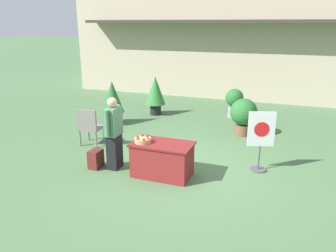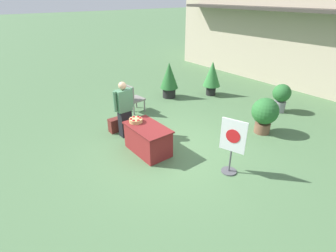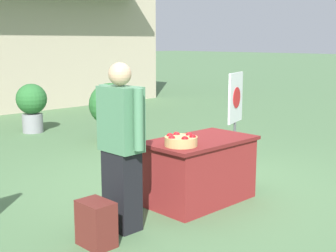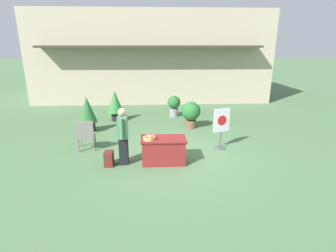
# 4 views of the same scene
# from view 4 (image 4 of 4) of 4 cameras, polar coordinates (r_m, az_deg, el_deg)

# --- Properties ---
(ground_plane) EXTENTS (120.00, 120.00, 0.00)m
(ground_plane) POSITION_cam_4_polar(r_m,az_deg,el_deg) (8.28, 0.75, -6.23)
(ground_plane) COLOR #4C7047
(storefront_building) EXTENTS (13.78, 5.87, 5.18)m
(storefront_building) POSITION_cam_4_polar(r_m,az_deg,el_deg) (17.29, -3.60, 14.87)
(storefront_building) COLOR #B7A88E
(storefront_building) RESTS_ON ground_plane
(display_table) EXTENTS (1.29, 0.75, 0.74)m
(display_table) POSITION_cam_4_polar(r_m,az_deg,el_deg) (7.64, -0.98, -5.28)
(display_table) COLOR maroon
(display_table) RESTS_ON ground_plane
(apple_basket) EXTENTS (0.35, 0.35, 0.13)m
(apple_basket) POSITION_cam_4_polar(r_m,az_deg,el_deg) (7.40, -4.10, -2.55)
(apple_basket) COLOR tan
(apple_basket) RESTS_ON display_table
(person_visitor) EXTENTS (0.26, 0.61, 1.64)m
(person_visitor) POSITION_cam_4_polar(r_m,az_deg,el_deg) (7.52, -9.76, -2.14)
(person_visitor) COLOR black
(person_visitor) RESTS_ON ground_plane
(backpack) EXTENTS (0.24, 0.34, 0.42)m
(backpack) POSITION_cam_4_polar(r_m,az_deg,el_deg) (7.68, -12.74, -6.92)
(backpack) COLOR maroon
(backpack) RESTS_ON ground_plane
(poster_board) EXTENTS (0.56, 0.36, 1.36)m
(poster_board) POSITION_cam_4_polar(r_m,az_deg,el_deg) (8.70, 11.52, -0.20)
(poster_board) COLOR #4C4C51
(poster_board) RESTS_ON ground_plane
(patio_chair) EXTENTS (0.60, 0.60, 1.01)m
(patio_chair) POSITION_cam_4_polar(r_m,az_deg,el_deg) (8.85, -17.52, -1.64)
(patio_chair) COLOR gray
(patio_chair) RESTS_ON ground_plane
(potted_plant_far_left) EXTENTS (0.78, 0.78, 1.09)m
(potted_plant_far_left) POSITION_cam_4_polar(r_m,az_deg,el_deg) (10.80, 5.03, 2.90)
(potted_plant_far_left) COLOR brown
(potted_plant_far_left) RESTS_ON ground_plane
(potted_plant_near_right) EXTENTS (0.62, 0.62, 0.99)m
(potted_plant_near_right) POSITION_cam_4_polar(r_m,az_deg,el_deg) (12.55, 1.31, 4.73)
(potted_plant_near_right) COLOR gray
(potted_plant_near_right) RESTS_ON ground_plane
(potted_plant_near_left) EXTENTS (0.70, 0.70, 1.38)m
(potted_plant_near_left) POSITION_cam_4_polar(r_m,az_deg,el_deg) (11.97, -11.44, 4.91)
(potted_plant_near_left) COLOR black
(potted_plant_near_left) RESTS_ON ground_plane
(potted_plant_far_right) EXTENTS (0.71, 0.71, 1.40)m
(potted_plant_far_right) POSITION_cam_4_polar(r_m,az_deg,el_deg) (10.69, -17.13, 2.84)
(potted_plant_far_right) COLOR black
(potted_plant_far_right) RESTS_ON ground_plane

